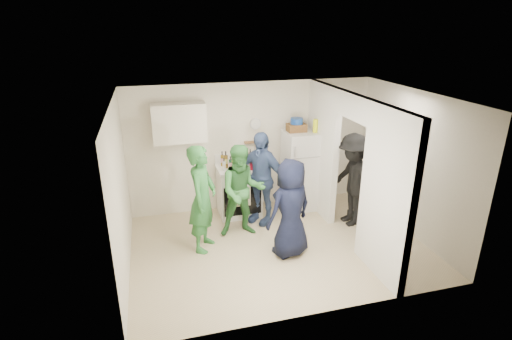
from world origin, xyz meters
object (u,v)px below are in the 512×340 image
(wicker_basket, at_px, (296,128))
(person_nook, at_px, (352,180))
(stove, at_px, (239,190))
(person_green_left, at_px, (202,199))
(person_navy, at_px, (290,209))
(fridge, at_px, (301,170))
(blue_bowl, at_px, (297,121))
(yellow_cup_stack_top, at_px, (315,126))
(person_denim, at_px, (261,178))
(person_green_center, at_px, (242,191))

(wicker_basket, distance_m, person_nook, 1.44)
(stove, height_order, person_nook, person_nook)
(stove, height_order, person_green_left, person_green_left)
(person_navy, bearing_deg, stove, -94.59)
(fridge, bearing_deg, person_navy, -116.20)
(stove, xyz_separation_m, person_green_left, (-0.83, -1.08, 0.41))
(blue_bowl, relative_size, person_navy, 0.15)
(yellow_cup_stack_top, xyz_separation_m, person_denim, (-1.15, -0.29, -0.83))
(blue_bowl, distance_m, person_navy, 2.03)
(yellow_cup_stack_top, distance_m, person_green_center, 1.93)
(yellow_cup_stack_top, xyz_separation_m, person_navy, (-1.00, -1.49, -0.89))
(person_denim, distance_m, person_navy, 1.21)
(fridge, height_order, person_denim, person_denim)
(person_denim, bearing_deg, yellow_cup_stack_top, 63.26)
(person_green_left, bearing_deg, stove, -11.54)
(wicker_basket, xyz_separation_m, person_navy, (-0.68, -1.64, -0.84))
(yellow_cup_stack_top, xyz_separation_m, person_green_left, (-2.30, -0.95, -0.81))
(wicker_basket, height_order, person_navy, wicker_basket)
(person_navy, bearing_deg, person_denim, -103.64)
(person_green_left, bearing_deg, wicker_basket, -34.85)
(person_green_left, distance_m, person_green_center, 0.78)
(yellow_cup_stack_top, xyz_separation_m, person_nook, (0.43, -0.79, -0.84))
(fridge, xyz_separation_m, person_denim, (-0.93, -0.39, 0.08))
(person_nook, bearing_deg, person_green_left, -88.75)
(blue_bowl, bearing_deg, person_nook, -51.11)
(person_green_left, relative_size, person_denim, 1.02)
(person_green_center, bearing_deg, person_denim, 46.07)
(fridge, distance_m, person_navy, 1.77)
(person_denim, bearing_deg, person_nook, 31.73)
(person_denim, bearing_deg, wicker_basket, 77.05)
(stove, distance_m, yellow_cup_stack_top, 1.91)
(person_green_left, height_order, person_green_center, person_green_left)
(person_nook, bearing_deg, blue_bowl, -143.34)
(fridge, distance_m, person_nook, 1.10)
(stove, height_order, person_green_center, person_green_center)
(blue_bowl, bearing_deg, fridge, -26.57)
(stove, height_order, wicker_basket, wicker_basket)
(fridge, distance_m, person_denim, 1.01)
(stove, relative_size, person_navy, 0.60)
(person_navy, bearing_deg, yellow_cup_stack_top, -144.53)
(fridge, relative_size, person_nook, 0.91)
(wicker_basket, bearing_deg, stove, -179.00)
(blue_bowl, bearing_deg, person_denim, -152.06)
(fridge, relative_size, wicker_basket, 4.49)
(stove, height_order, yellow_cup_stack_top, yellow_cup_stack_top)
(person_denim, bearing_deg, person_green_left, -101.02)
(stove, height_order, fridge, fridge)
(blue_bowl, height_order, person_navy, blue_bowl)
(yellow_cup_stack_top, height_order, person_denim, yellow_cup_stack_top)
(blue_bowl, height_order, yellow_cup_stack_top, blue_bowl)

